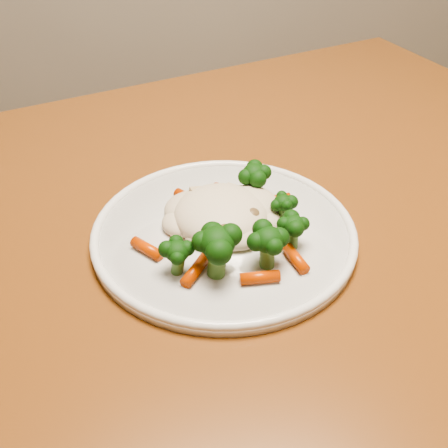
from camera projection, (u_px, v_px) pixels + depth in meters
name	position (u px, v px, depth m)	size (l,w,h in m)	color
dining_table	(181.00, 303.00, 0.67)	(1.44, 1.14, 0.75)	brown
plate	(224.00, 234.00, 0.61)	(0.29, 0.29, 0.01)	white
meal	(230.00, 218.00, 0.59)	(0.19, 0.18, 0.05)	beige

